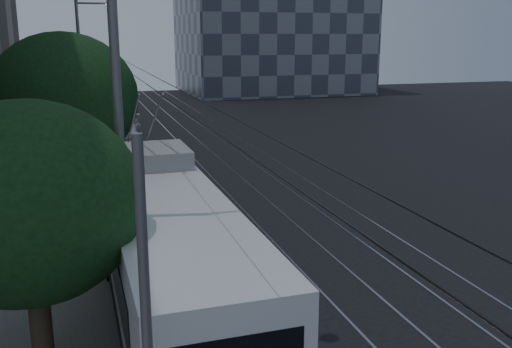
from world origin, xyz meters
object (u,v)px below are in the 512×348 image
object	(u,v)px
car_white_b	(124,128)
streetlamp_far	(87,60)
trolleybus	(166,250)
streetlamp_near	(137,76)
car_white_d	(121,111)
car_white_c	(108,128)
pickup_silver	(123,173)
car_white_a	(135,153)

from	to	relation	value
car_white_b	streetlamp_far	distance (m)	6.83
trolleybus	streetlamp_near	bearing A→B (deg)	-110.64
trolleybus	car_white_b	distance (m)	27.03
streetlamp_near	car_white_d	bearing A→B (deg)	86.90
car_white_b	streetlamp_far	world-z (taller)	streetlamp_far
trolleybus	streetlamp_near	distance (m)	4.95
car_white_c	streetlamp_far	bearing A→B (deg)	-97.62
pickup_silver	streetlamp_near	xyz separation A→B (m)	(-0.51, -14.95, 5.50)
streetlamp_near	pickup_silver	bearing A→B (deg)	88.05
trolleybus	car_white_c	distance (m)	27.91
pickup_silver	car_white_a	xyz separation A→B (m)	(1.05, 5.41, -0.15)
car_white_b	car_white_c	bearing A→B (deg)	150.40
car_white_a	streetlamp_near	bearing A→B (deg)	-98.35
trolleybus	car_white_b	xyz separation A→B (m)	(0.93, 26.99, -1.04)
streetlamp_near	streetlamp_far	size ratio (longest dim) A/B	1.13
trolleybus	pickup_silver	xyz separation A→B (m)	(-0.17, 13.06, -0.98)
car_white_a	car_white_b	world-z (taller)	car_white_b
pickup_silver	car_white_b	bearing A→B (deg)	100.47
pickup_silver	car_white_b	distance (m)	13.97
trolleybus	car_white_a	bearing A→B (deg)	86.48
car_white_b	streetlamp_far	size ratio (longest dim) A/B	0.56
car_white_a	car_white_c	size ratio (longest dim) A/B	0.96
streetlamp_far	trolleybus	bearing A→B (deg)	-86.75
car_white_a	streetlamp_far	xyz separation A→B (m)	(-2.18, 4.33, 5.01)
car_white_b	car_white_a	bearing A→B (deg)	-80.07
pickup_silver	streetlamp_far	world-z (taller)	streetlamp_far
pickup_silver	car_white_c	size ratio (longest dim) A/B	1.44
trolleybus	streetlamp_near	xyz separation A→B (m)	(-0.68, -1.88, 4.52)
pickup_silver	car_white_c	bearing A→B (deg)	104.86
car_white_a	streetlamp_far	bearing A→B (deg)	112.71
car_white_a	streetlamp_near	distance (m)	21.18
pickup_silver	streetlamp_far	bearing A→B (deg)	111.59
car_white_d	streetlamp_far	world-z (taller)	streetlamp_far
car_white_a	car_white_d	distance (m)	18.00
car_white_d	streetlamp_near	distance (m)	38.80
pickup_silver	car_white_a	bearing A→B (deg)	94.00
car_white_b	streetlamp_near	world-z (taller)	streetlamp_near
car_white_d	car_white_a	bearing A→B (deg)	-95.41
trolleybus	streetlamp_far	xyz separation A→B (m)	(-1.30, 22.81, 3.88)
trolleybus	car_white_b	world-z (taller)	trolleybus
pickup_silver	car_white_c	distance (m)	14.82
pickup_silver	streetlamp_far	size ratio (longest dim) A/B	0.63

